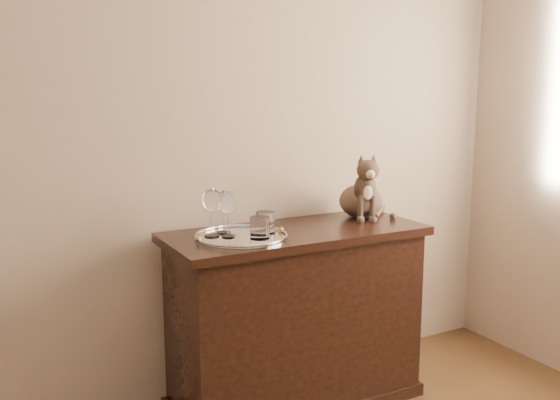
% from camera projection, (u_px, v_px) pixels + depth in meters
% --- Properties ---
extents(wall_back, '(4.00, 0.10, 2.70)m').
position_uv_depth(wall_back, '(143.00, 120.00, 2.74)').
color(wall_back, '#BFA58F').
rests_on(wall_back, ground).
extents(sideboard, '(1.20, 0.50, 0.85)m').
position_uv_depth(sideboard, '(296.00, 318.00, 2.92)').
color(sideboard, black).
rests_on(sideboard, ground).
extents(tray, '(0.40, 0.40, 0.01)m').
position_uv_depth(tray, '(241.00, 238.00, 2.68)').
color(tray, silver).
rests_on(tray, sideboard).
extents(wine_glass_a, '(0.08, 0.08, 0.21)m').
position_uv_depth(wine_glass_a, '(211.00, 212.00, 2.67)').
color(wine_glass_a, white).
rests_on(wine_glass_a, tray).
extents(wine_glass_b, '(0.07, 0.07, 0.19)m').
position_uv_depth(wine_glass_b, '(223.00, 211.00, 2.73)').
color(wine_glass_b, white).
rests_on(wine_glass_b, tray).
extents(wine_glass_d, '(0.08, 0.08, 0.20)m').
position_uv_depth(wine_glass_d, '(228.00, 214.00, 2.66)').
color(wine_glass_d, white).
rests_on(wine_glass_d, tray).
extents(tumbler_a, '(0.08, 0.08, 0.09)m').
position_uv_depth(tumbler_a, '(260.00, 228.00, 2.63)').
color(tumbler_a, white).
rests_on(tumbler_a, tray).
extents(tumbler_c, '(0.09, 0.09, 0.10)m').
position_uv_depth(tumbler_c, '(265.00, 223.00, 2.72)').
color(tumbler_c, silver).
rests_on(tumbler_c, tray).
extents(cat, '(0.41, 0.40, 0.33)m').
position_uv_depth(cat, '(361.00, 185.00, 3.08)').
color(cat, '#4B3F2D').
rests_on(cat, sideboard).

